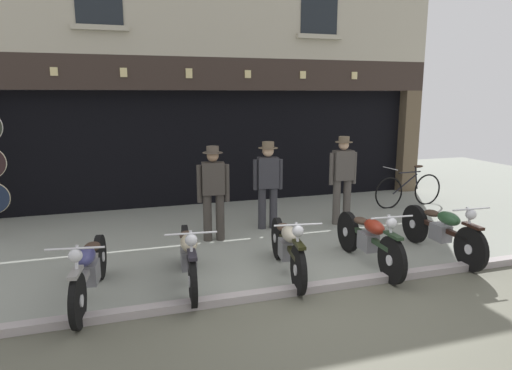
# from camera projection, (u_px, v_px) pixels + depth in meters

# --- Properties ---
(ground) EXTENTS (22.61, 22.00, 0.18)m
(ground) POSITION_uv_depth(u_px,v_px,m) (349.00, 335.00, 4.95)
(ground) COLOR gray
(shop_facade) EXTENTS (10.91, 4.42, 5.89)m
(shop_facade) POSITION_uv_depth(u_px,v_px,m) (201.00, 128.00, 12.11)
(shop_facade) COLOR black
(shop_facade) RESTS_ON ground
(motorcycle_left) EXTENTS (0.62, 2.00, 0.90)m
(motorcycle_left) POSITION_uv_depth(u_px,v_px,m) (89.00, 269.00, 5.61)
(motorcycle_left) COLOR black
(motorcycle_left) RESTS_ON ground
(motorcycle_center_left) EXTENTS (0.62, 1.95, 0.91)m
(motorcycle_center_left) POSITION_uv_depth(u_px,v_px,m) (189.00, 255.00, 6.07)
(motorcycle_center_left) COLOR black
(motorcycle_center_left) RESTS_ON ground
(motorcycle_center) EXTENTS (0.62, 1.96, 0.91)m
(motorcycle_center) POSITION_uv_depth(u_px,v_px,m) (287.00, 246.00, 6.43)
(motorcycle_center) COLOR black
(motorcycle_center) RESTS_ON ground
(motorcycle_center_right) EXTENTS (0.62, 1.99, 0.93)m
(motorcycle_center_right) POSITION_uv_depth(u_px,v_px,m) (369.00, 238.00, 6.75)
(motorcycle_center_right) COLOR black
(motorcycle_center_right) RESTS_ON ground
(motorcycle_right) EXTENTS (0.62, 2.01, 0.92)m
(motorcycle_right) POSITION_uv_depth(u_px,v_px,m) (442.00, 230.00, 7.19)
(motorcycle_right) COLOR black
(motorcycle_right) RESTS_ON ground
(salesman_left) EXTENTS (0.56, 0.34, 1.65)m
(salesman_left) POSITION_uv_depth(u_px,v_px,m) (213.00, 189.00, 7.87)
(salesman_left) COLOR #38332D
(salesman_left) RESTS_ON ground
(shopkeeper_center) EXTENTS (0.55, 0.36, 1.66)m
(shopkeeper_center) POSITION_uv_depth(u_px,v_px,m) (268.00, 181.00, 8.58)
(shopkeeper_center) COLOR #2D2D33
(shopkeeper_center) RESTS_ON ground
(salesman_right) EXTENTS (0.56, 0.33, 1.72)m
(salesman_right) POSITION_uv_depth(u_px,v_px,m) (343.00, 176.00, 8.89)
(salesman_right) COLOR #47423D
(salesman_right) RESTS_ON ground
(advert_board_near) EXTENTS (0.78, 0.03, 1.07)m
(advert_board_near) POSITION_uv_depth(u_px,v_px,m) (305.00, 132.00, 11.27)
(advert_board_near) COLOR silver
(leaning_bicycle) EXTENTS (1.80, 0.50, 0.95)m
(leaning_bicycle) POSITION_uv_depth(u_px,v_px,m) (409.00, 190.00, 10.41)
(leaning_bicycle) COLOR black
(leaning_bicycle) RESTS_ON ground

